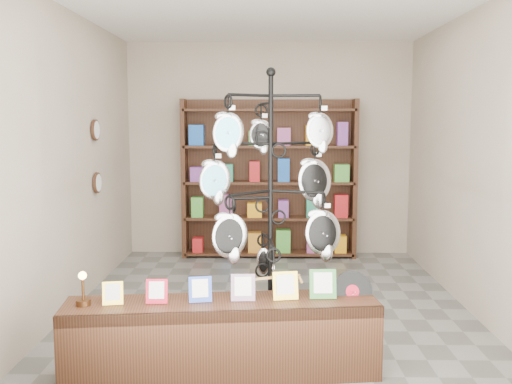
% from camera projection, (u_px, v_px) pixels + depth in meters
% --- Properties ---
extents(ground, '(5.00, 5.00, 0.00)m').
position_uv_depth(ground, '(270.00, 308.00, 5.82)').
color(ground, slate).
rests_on(ground, ground).
extents(room_envelope, '(5.00, 5.00, 5.00)m').
position_uv_depth(room_envelope, '(270.00, 126.00, 5.59)').
color(room_envelope, '#B5A492').
rests_on(room_envelope, ground).
extents(display_tree, '(1.20, 1.17, 2.32)m').
position_uv_depth(display_tree, '(271.00, 191.00, 4.57)').
color(display_tree, black).
rests_on(display_tree, ground).
extents(front_shelf, '(2.36, 0.73, 0.82)m').
position_uv_depth(front_shelf, '(222.00, 338.00, 4.27)').
color(front_shelf, black).
rests_on(front_shelf, ground).
extents(back_shelving, '(2.42, 0.36, 2.20)m').
position_uv_depth(back_shelving, '(269.00, 184.00, 7.97)').
color(back_shelving, black).
rests_on(back_shelving, ground).
extents(wall_clocks, '(0.03, 0.24, 0.84)m').
position_uv_depth(wall_clocks, '(96.00, 157.00, 6.46)').
color(wall_clocks, black).
rests_on(wall_clocks, ground).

